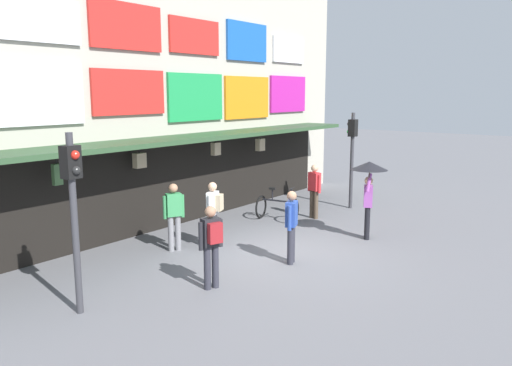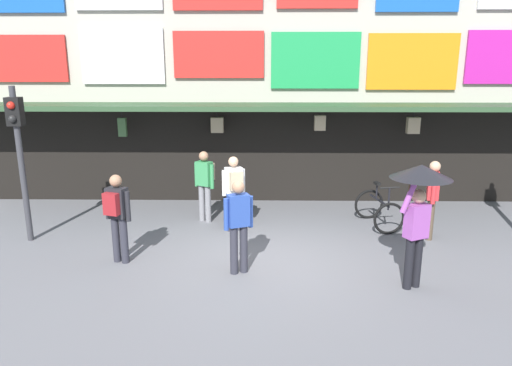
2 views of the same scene
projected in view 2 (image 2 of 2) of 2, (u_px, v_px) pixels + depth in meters
ground_plane at (267, 259)px, 8.77m from camera, size 80.00×80.00×0.00m
shopfront at (267, 51)px, 12.23m from camera, size 18.00×2.60×8.00m
traffic_light_near at (18, 140)px, 9.19m from camera, size 0.29×0.33×3.20m
bicycle_parked at (379, 210)px, 10.48m from camera, size 0.92×1.27×1.05m
pedestrian_in_white at (239, 222)px, 7.95m from camera, size 0.50×0.34×1.68m
pedestrian_in_blue at (117, 212)px, 8.37m from camera, size 0.51×0.43×1.68m
pedestrian_in_green at (205, 181)px, 10.70m from camera, size 0.48×0.46×1.68m
pedestrian_in_red at (432, 195)px, 9.60m from camera, size 0.31×0.51×1.68m
pedestrian_with_umbrella at (419, 192)px, 7.23m from camera, size 0.96×0.96×2.08m
pedestrian_in_black at (234, 188)px, 10.04m from camera, size 0.50×0.45×1.68m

